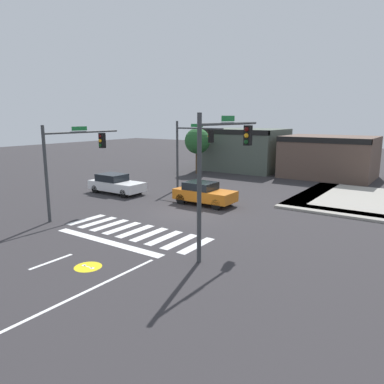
{
  "coord_description": "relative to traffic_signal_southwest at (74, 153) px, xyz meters",
  "views": [
    {
      "loc": [
        12.86,
        -17.93,
        5.83
      ],
      "look_at": [
        0.69,
        -0.3,
        1.46
      ],
      "focal_mm": 34.41,
      "sensor_mm": 36.0,
      "label": 1
    }
  ],
  "objects": [
    {
      "name": "car_white",
      "position": [
        -2.77,
        5.84,
        -3.01
      ],
      "size": [
        4.53,
        1.9,
        1.49
      ],
      "color": "white",
      "rests_on": "ground_plane"
    },
    {
      "name": "curb_corner_northeast",
      "position": [
        13.71,
        13.42,
        -3.68
      ],
      "size": [
        10.0,
        10.6,
        0.15
      ],
      "color": "#9E998E",
      "rests_on": "ground_plane"
    },
    {
      "name": "traffic_signal_northwest",
      "position": [
        1.64,
        9.9,
        -0.02
      ],
      "size": [
        4.33,
        0.32,
        5.53
      ],
      "color": "#383A3D",
      "rests_on": "ground_plane"
    },
    {
      "name": "traffic_signal_southwest",
      "position": [
        0.0,
        0.0,
        0.0
      ],
      "size": [
        0.32,
        5.52,
        5.41
      ],
      "rotation": [
        0.0,
        0.0,
        1.57
      ],
      "color": "#383A3D",
      "rests_on": "ground_plane"
    },
    {
      "name": "storefront_row",
      "position": [
        3.63,
        23.28,
        -1.58
      ],
      "size": [
        17.67,
        6.83,
        4.56
      ],
      "color": "#4C564C",
      "rests_on": "ground_plane"
    },
    {
      "name": "bike_detector_marking",
      "position": [
        6.9,
        -5.0,
        -3.75
      ],
      "size": [
        1.09,
        1.09,
        0.01
      ],
      "color": "yellow",
      "rests_on": "ground_plane"
    },
    {
      "name": "traffic_signal_southeast",
      "position": [
        10.23,
        -0.25,
        0.39
      ],
      "size": [
        0.32,
        5.05,
        6.0
      ],
      "rotation": [
        0.0,
        0.0,
        1.57
      ],
      "color": "#383A3D",
      "rests_on": "ground_plane"
    },
    {
      "name": "crosswalk_near",
      "position": [
        5.22,
        -0.49,
        -3.75
      ],
      "size": [
        8.16,
        2.54,
        0.01
      ],
      "color": "silver",
      "rests_on": "ground_plane"
    },
    {
      "name": "ground_plane",
      "position": [
        5.22,
        4.01,
        -3.76
      ],
      "size": [
        120.0,
        120.0,
        0.0
      ],
      "primitive_type": "plane",
      "color": "#302D30"
    },
    {
      "name": "roadside_tree",
      "position": [
        -3.28,
        18.01,
        -0.39
      ],
      "size": [
        2.65,
        2.65,
        4.72
      ],
      "color": "#4C3823",
      "rests_on": "ground_plane"
    },
    {
      "name": "car_orange",
      "position": [
        4.9,
        6.59,
        -2.98
      ],
      "size": [
        4.14,
        1.87,
        1.52
      ],
      "color": "orange",
      "rests_on": "ground_plane"
    },
    {
      "name": "lane_markings",
      "position": [
        6.37,
        -7.42,
        -3.75
      ],
      "size": [
        6.8,
        18.75,
        0.01
      ],
      "color": "white",
      "rests_on": "ground_plane"
    }
  ]
}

